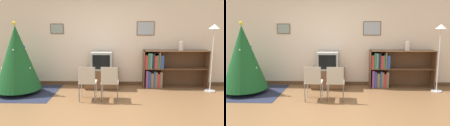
% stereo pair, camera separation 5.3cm
% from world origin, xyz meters
% --- Properties ---
extents(ground_plane, '(24.00, 24.00, 0.00)m').
position_xyz_m(ground_plane, '(0.00, 0.00, 0.00)').
color(ground_plane, brown).
extents(wall_back, '(8.64, 0.11, 2.70)m').
position_xyz_m(wall_back, '(0.00, 2.20, 1.35)').
color(wall_back, beige).
rests_on(wall_back, ground_plane).
extents(area_rug, '(1.91, 1.56, 0.01)m').
position_xyz_m(area_rug, '(-2.10, 1.32, 0.00)').
color(area_rug, '#23283D').
rests_on(area_rug, ground_plane).
extents(christmas_tree, '(1.13, 1.13, 1.83)m').
position_xyz_m(christmas_tree, '(-2.10, 1.32, 0.92)').
color(christmas_tree, maroon).
rests_on(christmas_tree, area_rug).
extents(tv_console, '(0.93, 0.55, 0.53)m').
position_xyz_m(tv_console, '(0.02, 1.85, 0.27)').
color(tv_console, '#4C311E').
rests_on(tv_console, ground_plane).
extents(television, '(0.56, 0.54, 0.48)m').
position_xyz_m(television, '(0.02, 1.85, 0.77)').
color(television, '#9E9E99').
rests_on(television, tv_console).
extents(folding_chair_left, '(0.40, 0.40, 0.82)m').
position_xyz_m(folding_chair_left, '(-0.24, 0.75, 0.47)').
color(folding_chair_left, '#BCB29E').
rests_on(folding_chair_left, ground_plane).
extents(folding_chair_right, '(0.40, 0.40, 0.82)m').
position_xyz_m(folding_chair_right, '(0.27, 0.75, 0.47)').
color(folding_chair_right, '#BCB29E').
rests_on(folding_chair_right, ground_plane).
extents(bookshelf, '(1.77, 0.36, 1.05)m').
position_xyz_m(bookshelf, '(1.71, 1.96, 0.51)').
color(bookshelf, brown).
rests_on(bookshelf, ground_plane).
extents(vase, '(0.14, 0.14, 0.26)m').
position_xyz_m(vase, '(2.19, 1.97, 1.18)').
color(vase, silver).
rests_on(vase, bookshelf).
extents(standing_lamp, '(0.28, 0.28, 1.76)m').
position_xyz_m(standing_lamp, '(2.91, 1.60, 1.35)').
color(standing_lamp, silver).
rests_on(standing_lamp, ground_plane).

